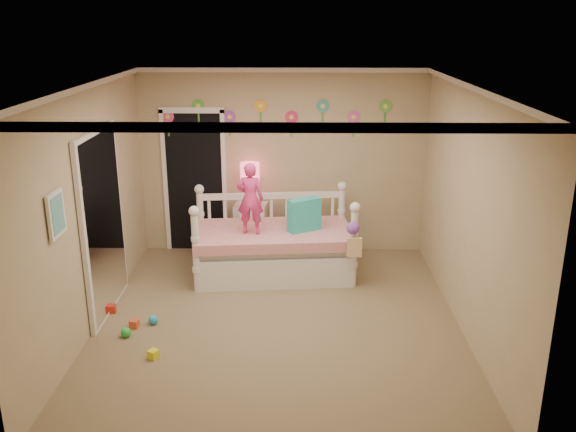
{
  "coord_description": "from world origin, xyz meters",
  "views": [
    {
      "loc": [
        0.2,
        -6.05,
        3.24
      ],
      "look_at": [
        0.1,
        0.6,
        1.05
      ],
      "focal_mm": 37.75,
      "sensor_mm": 36.0,
      "label": 1
    }
  ],
  "objects_px": {
    "daybed": "(273,234)",
    "child": "(250,199)",
    "table_lamp": "(250,177)",
    "nightstand": "(251,229)"
  },
  "relations": [
    {
      "from": "daybed",
      "to": "table_lamp",
      "type": "relative_size",
      "value": 3.48
    },
    {
      "from": "child",
      "to": "table_lamp",
      "type": "bearing_deg",
      "value": -80.65
    },
    {
      "from": "daybed",
      "to": "child",
      "type": "distance_m",
      "value": 0.61
    },
    {
      "from": "nightstand",
      "to": "daybed",
      "type": "bearing_deg",
      "value": -57.79
    },
    {
      "from": "daybed",
      "to": "nightstand",
      "type": "xyz_separation_m",
      "value": [
        -0.35,
        0.71,
        -0.19
      ]
    },
    {
      "from": "nightstand",
      "to": "table_lamp",
      "type": "xyz_separation_m",
      "value": [
        0.0,
        0.0,
        0.76
      ]
    },
    {
      "from": "nightstand",
      "to": "table_lamp",
      "type": "distance_m",
      "value": 0.76
    },
    {
      "from": "child",
      "to": "table_lamp",
      "type": "distance_m",
      "value": 0.88
    },
    {
      "from": "child",
      "to": "nightstand",
      "type": "relative_size",
      "value": 1.24
    },
    {
      "from": "table_lamp",
      "to": "daybed",
      "type": "bearing_deg",
      "value": -63.91
    }
  ]
}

